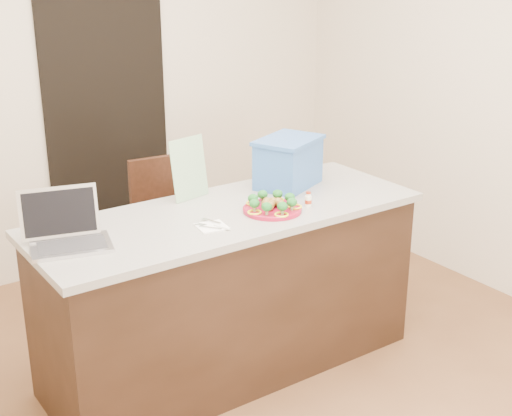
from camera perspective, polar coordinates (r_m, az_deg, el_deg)
ground at (r=3.91m, az=0.05°, el=-14.06°), size 4.00×4.00×0.00m
room_shell at (r=3.29m, az=0.05°, el=10.06°), size 4.00×4.00×4.00m
doorway at (r=5.17m, az=-11.74°, el=6.29°), size 0.90×0.02×2.00m
island at (r=3.85m, az=-2.09°, el=-6.62°), size 2.06×0.76×0.92m
plate at (r=3.66m, az=1.31°, el=-0.08°), size 0.30×0.30×0.02m
meatballs at (r=3.65m, az=1.27°, el=0.37°), size 0.12×0.11×0.05m
broccoli at (r=3.64m, az=1.31°, el=0.62°), size 0.26×0.26×0.05m
pepper_rings at (r=3.65m, az=1.31°, el=0.07°), size 0.29×0.30×0.01m
napkin at (r=3.46m, az=-3.56°, el=-1.49°), size 0.16×0.16×0.01m
fork at (r=3.45m, az=-3.91°, el=-1.43°), size 0.08×0.14×0.00m
knife at (r=3.45m, az=-2.99°, el=-1.37°), size 0.05×0.20×0.01m
yogurt_bottle at (r=3.73m, az=4.20°, el=0.63°), size 0.04×0.04×0.08m
laptop at (r=3.35m, az=-15.00°, el=-1.70°), size 0.41×0.36×0.25m
leaflet at (r=3.82m, az=-5.39°, el=3.17°), size 0.24×0.10×0.33m
blue_box at (r=4.02m, az=2.60°, el=3.70°), size 0.46×0.41×0.28m
chair at (r=4.56m, az=-6.80°, el=-1.22°), size 0.47×0.47×0.97m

